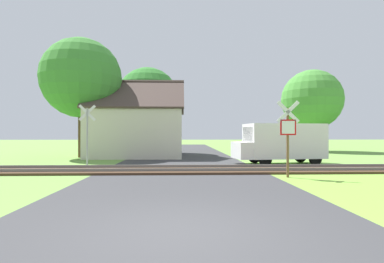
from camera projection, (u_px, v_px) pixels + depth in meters
ground_plane at (182, 234)px, 5.05m from camera, size 160.00×160.00×0.00m
road_asphalt at (182, 205)px, 7.05m from camera, size 7.30×80.00×0.01m
rail_track at (182, 170)px, 13.48m from camera, size 60.00×2.60×0.22m
stop_sign_near at (288, 133)px, 11.52m from camera, size 0.88×0.16×2.97m
crossing_sign_far at (87, 130)px, 15.68m from camera, size 0.85×0.27×3.23m
house at (138, 131)px, 22.43m from camera, size 6.89×6.37×5.73m
tree_far at (312, 100)px, 28.74m from camera, size 5.71×5.71×7.83m
tree_left at (82, 78)px, 21.45m from camera, size 5.69×5.69×8.53m
tree_center at (148, 99)px, 25.59m from camera, size 5.30×5.30×7.34m
mail_truck at (281, 142)px, 16.65m from camera, size 5.10×2.46×2.24m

